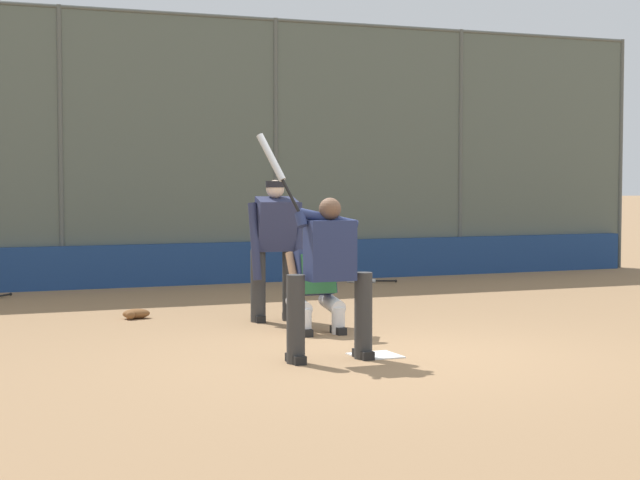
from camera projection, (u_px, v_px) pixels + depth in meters
ground_plane at (375, 356)px, 10.09m from camera, size 160.00×160.00×0.00m
home_plate_marker at (375, 355)px, 10.09m from camera, size 0.43×0.43×0.01m
backstop_fence at (172, 143)px, 16.79m from camera, size 17.40×0.08×4.29m
padding_wall at (175, 265)px, 16.81m from camera, size 16.98×0.18×0.66m
batter_at_plate at (329, 272)px, 9.78m from camera, size 0.99×0.62×2.10m
catcher_behind_plate at (317, 280)px, 11.57m from camera, size 0.59×0.70×1.12m
umpire_home at (275, 246)px, 12.49m from camera, size 0.67×0.43×1.66m
spare_bat_by_padding at (365, 281)px, 17.21m from camera, size 0.76×0.34×0.07m
fielding_glove_on_dirt at (136, 314)px, 12.79m from camera, size 0.33×0.25×0.12m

